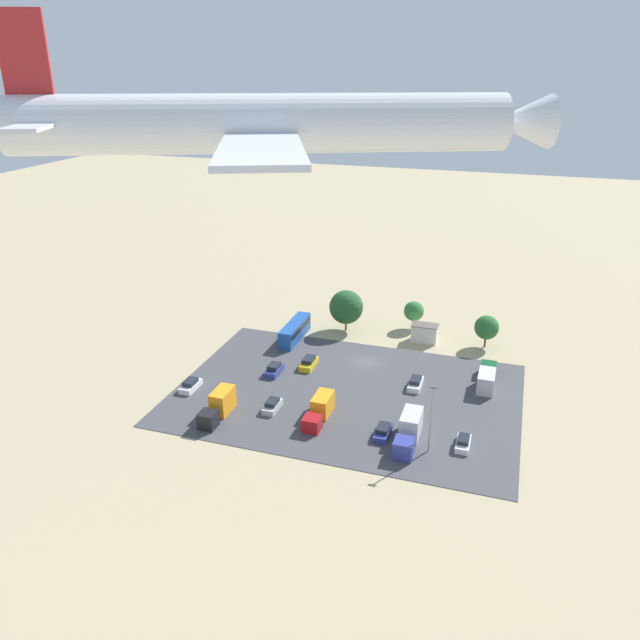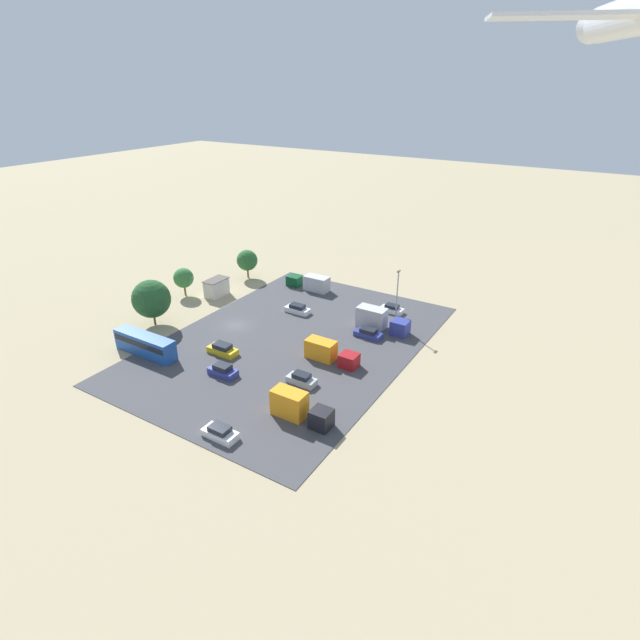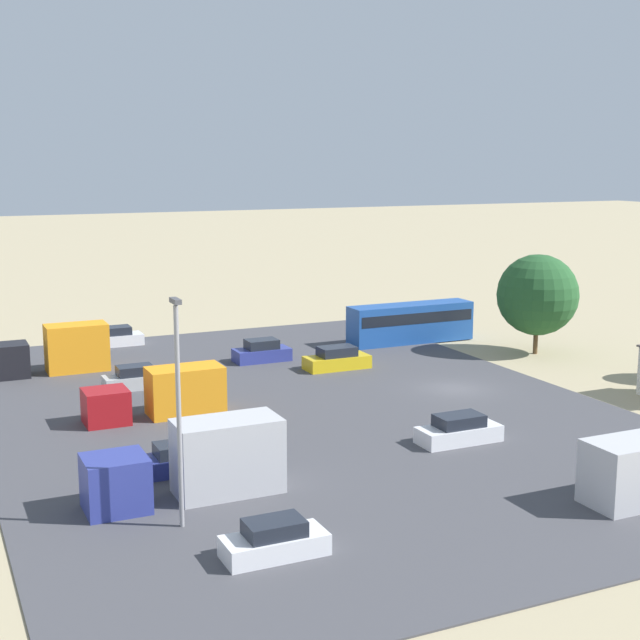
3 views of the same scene
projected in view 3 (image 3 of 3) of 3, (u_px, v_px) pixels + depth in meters
name	position (u px, v px, depth m)	size (l,w,h in m)	color
ground_plane	(455.00, 390.00, 58.88)	(400.00, 400.00, 0.00)	tan
parking_lot_surface	(297.00, 409.00, 54.20)	(51.28, 36.12, 0.08)	#424247
bus	(411.00, 321.00, 73.55)	(2.44, 10.75, 3.18)	#1E4C9E
parked_car_0	(337.00, 359.00, 64.36)	(2.00, 4.71, 1.63)	gold
parked_car_1	(459.00, 431.00, 47.70)	(1.87, 4.56, 1.52)	silver
parked_car_2	(116.00, 337.00, 72.42)	(1.96, 4.26, 1.54)	silver
parked_car_3	(275.00, 541.00, 34.05)	(1.77, 4.05, 1.45)	silver
parked_car_4	(262.00, 352.00, 66.75)	(1.95, 4.19, 1.66)	navy
parked_car_5	(135.00, 379.00, 58.92)	(1.79, 4.12, 1.53)	#ADB2B7
parked_car_6	(181.00, 459.00, 43.24)	(1.86, 4.47, 1.46)	navy
parked_truck_0	(197.00, 463.00, 39.83)	(2.51, 8.84, 3.43)	navy
parked_truck_2	(163.00, 395.00, 52.36)	(2.36, 8.17, 2.85)	maroon
parked_truck_3	(58.00, 351.00, 63.07)	(2.32, 7.89, 3.38)	black
tree_near_shed	(538.00, 295.00, 68.92)	(6.30, 6.30, 7.82)	brown
light_pole_lot_centre	(179.00, 405.00, 35.95)	(0.90, 0.28, 9.57)	gray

